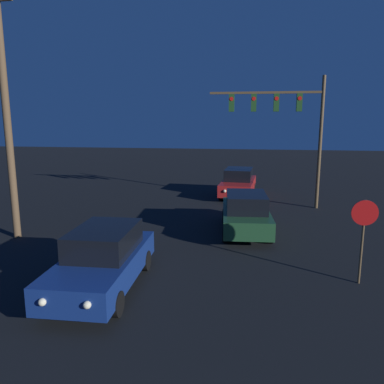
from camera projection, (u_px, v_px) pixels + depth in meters
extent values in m
cube|color=navy|center=(103.00, 266.00, 10.30)|extent=(2.01, 4.61, 0.69)
cube|color=black|center=(104.00, 240.00, 10.40)|extent=(1.65, 2.36, 0.68)
cylinder|color=black|center=(117.00, 304.00, 8.89)|extent=(0.23, 0.63, 0.62)
cylinder|color=black|center=(49.00, 300.00, 9.10)|extent=(0.23, 0.63, 0.62)
cylinder|color=black|center=(146.00, 261.00, 11.64)|extent=(0.23, 0.63, 0.62)
cylinder|color=black|center=(93.00, 258.00, 11.85)|extent=(0.23, 0.63, 0.62)
sphere|color=#F9EFC6|center=(87.00, 305.00, 7.99)|extent=(0.18, 0.18, 0.18)
sphere|color=#F9EFC6|center=(42.00, 302.00, 8.12)|extent=(0.18, 0.18, 0.18)
cube|color=#1E4728|center=(245.00, 217.00, 15.59)|extent=(2.21, 4.68, 0.69)
cube|color=black|center=(246.00, 202.00, 15.23)|extent=(1.75, 2.43, 0.68)
cylinder|color=black|center=(225.00, 216.00, 17.10)|extent=(0.25, 0.64, 0.62)
cylinder|color=black|center=(262.00, 216.00, 16.96)|extent=(0.25, 0.64, 0.62)
cylinder|color=black|center=(225.00, 234.00, 14.34)|extent=(0.25, 0.64, 0.62)
cylinder|color=black|center=(270.00, 235.00, 14.20)|extent=(0.25, 0.64, 0.62)
sphere|color=#F9EFC6|center=(232.00, 203.00, 17.86)|extent=(0.18, 0.18, 0.18)
sphere|color=#F9EFC6|center=(253.00, 203.00, 17.78)|extent=(0.18, 0.18, 0.18)
cube|color=#B21E1E|center=(238.00, 186.00, 22.94)|extent=(2.15, 4.66, 0.69)
cube|color=black|center=(239.00, 174.00, 23.03)|extent=(1.73, 2.41, 0.68)
cylinder|color=black|center=(250.00, 196.00, 21.47)|extent=(0.25, 0.64, 0.62)
cylinder|color=black|center=(221.00, 195.00, 21.84)|extent=(0.25, 0.64, 0.62)
cylinder|color=black|center=(254.00, 188.00, 24.17)|extent=(0.25, 0.64, 0.62)
cylinder|color=black|center=(227.00, 187.00, 24.54)|extent=(0.25, 0.64, 0.62)
sphere|color=#F9EFC6|center=(243.00, 192.00, 20.62)|extent=(0.18, 0.18, 0.18)
sphere|color=#F9EFC6|center=(225.00, 191.00, 20.84)|extent=(0.18, 0.18, 0.18)
cylinder|color=brown|center=(320.00, 144.00, 19.34)|extent=(0.18, 0.18, 6.83)
cube|color=brown|center=(265.00, 93.00, 19.29)|extent=(5.76, 0.12, 0.12)
cube|color=#1E471E|center=(299.00, 102.00, 19.12)|extent=(0.28, 0.28, 0.90)
cylinder|color=red|center=(300.00, 98.00, 18.94)|extent=(0.20, 0.02, 0.20)
cube|color=#1E471E|center=(276.00, 103.00, 19.30)|extent=(0.28, 0.28, 0.90)
cylinder|color=red|center=(277.00, 98.00, 19.12)|extent=(0.20, 0.02, 0.20)
cube|color=#1E471E|center=(254.00, 103.00, 19.48)|extent=(0.28, 0.28, 0.90)
cylinder|color=red|center=(254.00, 99.00, 19.30)|extent=(0.20, 0.02, 0.20)
cube|color=#1E471E|center=(232.00, 103.00, 19.66)|extent=(0.28, 0.28, 0.90)
cylinder|color=red|center=(232.00, 99.00, 19.48)|extent=(0.20, 0.02, 0.20)
cylinder|color=brown|center=(362.00, 242.00, 10.53)|extent=(0.07, 0.07, 2.45)
cylinder|color=red|center=(365.00, 213.00, 10.35)|extent=(0.72, 0.03, 0.72)
cylinder|color=brown|center=(6.00, 112.00, 14.07)|extent=(0.28, 0.28, 9.84)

